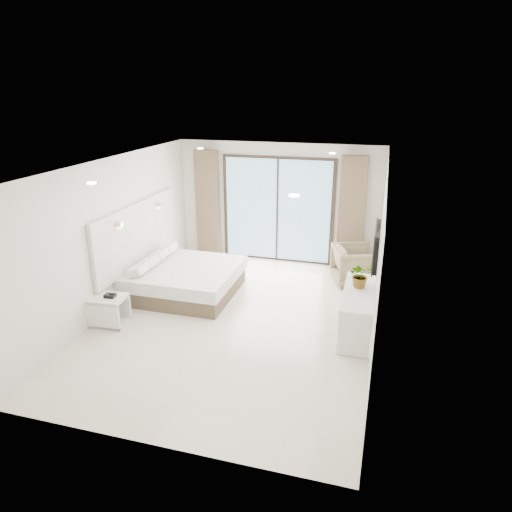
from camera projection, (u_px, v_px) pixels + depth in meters
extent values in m
plane|color=beige|center=(237.00, 319.00, 7.98)|extent=(6.20, 6.20, 0.00)
cube|color=silver|center=(278.00, 203.00, 10.31)|extent=(4.60, 0.02, 2.70)
cube|color=silver|center=(142.00, 341.00, 4.71)|extent=(4.60, 0.02, 2.70)
cube|color=silver|center=(112.00, 235.00, 8.09)|extent=(0.02, 6.20, 2.70)
cube|color=silver|center=(379.00, 260.00, 6.93)|extent=(0.02, 6.20, 2.70)
cube|color=white|center=(234.00, 164.00, 7.04)|extent=(4.60, 6.20, 0.02)
cube|color=silver|center=(138.00, 233.00, 8.85)|extent=(0.08, 3.00, 1.20)
cube|color=black|center=(377.00, 246.00, 6.93)|extent=(0.06, 1.00, 0.58)
cube|color=black|center=(374.00, 246.00, 6.94)|extent=(0.02, 1.04, 0.62)
cube|color=black|center=(278.00, 210.00, 10.33)|extent=(2.56, 0.04, 2.42)
cube|color=#7FA9CC|center=(277.00, 210.00, 10.31)|extent=(2.40, 0.01, 2.30)
cube|color=#766246|center=(208.00, 204.00, 10.63)|extent=(0.55, 0.14, 2.50)
cube|color=#766246|center=(351.00, 214.00, 9.80)|extent=(0.55, 0.14, 2.50)
cylinder|color=white|center=(92.00, 183.00, 5.75)|extent=(0.12, 0.12, 0.02)
cylinder|color=white|center=(294.00, 196.00, 5.09)|extent=(0.12, 0.12, 0.02)
cylinder|color=white|center=(200.00, 149.00, 9.00)|extent=(0.12, 0.12, 0.02)
cylinder|color=white|center=(332.00, 153.00, 8.34)|extent=(0.12, 0.12, 0.02)
cube|color=brown|center=(186.00, 286.00, 8.96)|extent=(1.90, 1.80, 0.30)
cube|color=silver|center=(185.00, 273.00, 8.86)|extent=(1.97, 1.88, 0.25)
cube|color=silver|center=(138.00, 272.00, 8.40)|extent=(0.28, 0.38, 0.14)
cube|color=silver|center=(149.00, 264.00, 8.77)|extent=(0.28, 0.38, 0.14)
cube|color=silver|center=(159.00, 257.00, 9.15)|extent=(0.28, 0.38, 0.14)
cube|color=silver|center=(168.00, 250.00, 9.52)|extent=(0.28, 0.38, 0.14)
cube|color=silver|center=(108.00, 298.00, 7.64)|extent=(0.60, 0.50, 0.05)
cube|color=silver|center=(111.00, 323.00, 7.80)|extent=(0.60, 0.50, 0.05)
cube|color=silver|center=(103.00, 316.00, 7.54)|extent=(0.57, 0.09, 0.46)
cube|color=silver|center=(116.00, 306.00, 7.91)|extent=(0.57, 0.09, 0.46)
cube|color=black|center=(110.00, 296.00, 7.62)|extent=(0.19, 0.15, 0.06)
cube|color=silver|center=(359.00, 293.00, 7.27)|extent=(0.49, 1.57, 0.06)
cube|color=silver|center=(354.00, 336.00, 6.76)|extent=(0.47, 0.06, 0.71)
cube|color=silver|center=(360.00, 296.00, 8.04)|extent=(0.47, 0.06, 0.71)
imported|color=#33662D|center=(361.00, 278.00, 7.35)|extent=(0.51, 0.53, 0.33)
imported|color=#8B805B|center=(355.00, 263.00, 9.36)|extent=(1.01, 1.04, 0.85)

